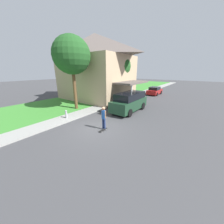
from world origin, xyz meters
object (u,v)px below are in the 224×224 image
lawn_tree_far (117,66)px  car_down_street (155,91)px  suv_parked (129,102)px  skateboarder (104,117)px  fire_hydrant (66,114)px  skateboard (103,130)px  lawn_tree_near (72,56)px

lawn_tree_far → car_down_street: lawn_tree_far is taller
car_down_street → suv_parked: bearing=-84.5°
suv_parked → skateboarder: 5.25m
lawn_tree_far → skateboarder: size_ratio=3.74×
skateboarder → fire_hydrant: (-4.25, -0.39, -0.55)m
suv_parked → fire_hydrant: bearing=-122.5°
skateboarder → lawn_tree_far: bearing=118.9°
skateboarder → skateboard: skateboarder is taller
lawn_tree_near → suv_parked: lawn_tree_near is taller
lawn_tree_near → fire_hydrant: (1.82, -2.59, -5.35)m
lawn_tree_far → suv_parked: 6.78m
lawn_tree_near → fire_hydrant: lawn_tree_near is taller
car_down_street → fire_hydrant: (-2.43, -17.42, -0.23)m
lawn_tree_near → suv_parked: (5.39, 3.01, -4.73)m
suv_parked → lawn_tree_near: bearing=-150.8°
lawn_tree_far → skateboard: 11.48m
suv_parked → fire_hydrant: suv_parked is taller
car_down_street → skateboarder: skateboarder is taller
lawn_tree_far → car_down_street: 9.64m
fire_hydrant → car_down_street: bearing=82.1°
skateboarder → suv_parked: bearing=97.4°
suv_parked → skateboard: bearing=-81.7°
lawn_tree_far → skateboard: size_ratio=8.53×
lawn_tree_near → suv_parked: size_ratio=1.52×
lawn_tree_far → fire_hydrant: lawn_tree_far is taller
suv_parked → fire_hydrant: (-3.57, -5.60, -0.62)m
lawn_tree_near → car_down_street: size_ratio=1.91×
lawn_tree_near → lawn_tree_far: size_ratio=1.14×
skateboarder → fire_hydrant: 4.30m
lawn_tree_far → lawn_tree_near: bearing=-99.8°
lawn_tree_near → skateboarder: bearing=-19.9°
lawn_tree_near → car_down_street: (4.24, 14.83, -5.11)m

